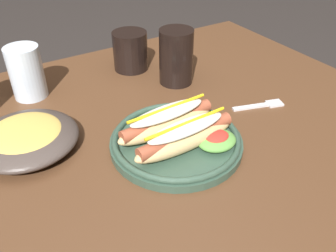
# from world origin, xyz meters

# --- Properties ---
(dining_table) EXTENTS (1.16, 0.86, 0.74)m
(dining_table) POSITION_xyz_m (0.00, 0.00, 0.63)
(dining_table) COLOR #51331E
(dining_table) RESTS_ON ground_plane
(hot_dog_plate) EXTENTS (0.26, 0.26, 0.08)m
(hot_dog_plate) POSITION_xyz_m (0.03, -0.08, 0.77)
(hot_dog_plate) COLOR #334C3D
(hot_dog_plate) RESTS_ON dining_table
(fork) EXTENTS (0.12, 0.05, 0.00)m
(fork) POSITION_xyz_m (0.27, -0.06, 0.74)
(fork) COLOR silver
(fork) RESTS_ON dining_table
(soda_cup) EXTENTS (0.08, 0.08, 0.14)m
(soda_cup) POSITION_xyz_m (0.17, 0.15, 0.81)
(soda_cup) COLOR black
(soda_cup) RESTS_ON dining_table
(water_cup) EXTENTS (0.08, 0.08, 0.12)m
(water_cup) POSITION_xyz_m (-0.16, 0.27, 0.80)
(water_cup) COLOR silver
(water_cup) RESTS_ON dining_table
(extra_cup) EXTENTS (0.09, 0.09, 0.10)m
(extra_cup) POSITION_xyz_m (0.11, 0.27, 0.79)
(extra_cup) COLOR black
(extra_cup) RESTS_ON dining_table
(side_bowl) EXTENTS (0.20, 0.20, 0.05)m
(side_bowl) POSITION_xyz_m (-0.22, 0.07, 0.76)
(side_bowl) COLOR #423833
(side_bowl) RESTS_ON dining_table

